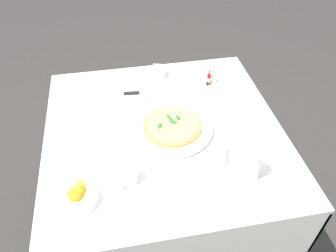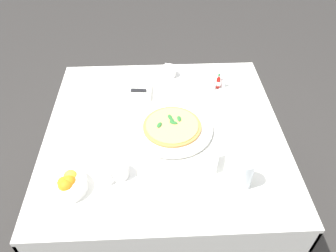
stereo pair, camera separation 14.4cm
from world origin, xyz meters
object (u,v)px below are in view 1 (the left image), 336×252
napkin_folded (122,96)px  dinner_knife (121,94)px  pizza (172,125)px  menu_card (224,155)px  pepper_shaker (213,78)px  hot_sauce_bottle (209,78)px  salt_shaker (204,82)px  coffee_cup_far_left (158,73)px  pizza_plate (172,128)px  coffee_cup_back_corner (128,176)px  water_glass_right_edge (252,166)px  citrus_bowl (77,195)px

napkin_folded → dinner_knife: dinner_knife is taller
pizza → menu_card: 0.27m
napkin_folded → pepper_shaker: 0.48m
hot_sauce_bottle → menu_card: hot_sauce_bottle is taller
dinner_knife → salt_shaker: (-0.42, -0.03, 0.00)m
pizza → pepper_shaker: (-0.28, -0.31, 0.00)m
pepper_shaker → dinner_knife: bearing=5.4°
coffee_cup_far_left → hot_sauce_bottle: hot_sauce_bottle is taller
pizza → coffee_cup_far_left: 0.41m
pizza_plate → menu_card: size_ratio=4.10×
napkin_folded → pizza: bearing=129.8°
coffee_cup_far_left → pepper_shaker: size_ratio=2.34×
salt_shaker → pizza_plate: bearing=52.9°
coffee_cup_back_corner → water_glass_right_edge: water_glass_right_edge is taller
pepper_shaker → menu_card: bearing=78.0°
pizza_plate → dinner_knife: bearing=-53.0°
dinner_knife → pizza_plate: bearing=131.7°
pizza → coffee_cup_back_corner: size_ratio=1.96×
citrus_bowl → napkin_folded: bearing=-109.7°
coffee_cup_far_left → salt_shaker: (-0.22, 0.12, -0.00)m
pizza → dinner_knife: size_ratio=1.30×
coffee_cup_far_left → water_glass_right_edge: size_ratio=1.06×
coffee_cup_back_corner → water_glass_right_edge: size_ratio=1.05×
pizza → coffee_cup_far_left: (-0.00, -0.41, 0.00)m
coffee_cup_back_corner → coffee_cup_far_left: coffee_cup_back_corner is taller
napkin_folded → hot_sauce_bottle: bearing=-172.4°
dinner_knife → hot_sauce_bottle: bearing=-170.8°
napkin_folded → water_glass_right_edge: bearing=131.0°
napkin_folded → dinner_knife: 0.01m
pizza_plate → menu_card: (-0.17, 0.21, 0.02)m
citrus_bowl → salt_shaker: bearing=-136.5°
pizza → pepper_shaker: pepper_shaker is taller
pizza → salt_shaker: salt_shaker is taller
napkin_folded → salt_shaker: salt_shaker is taller
coffee_cup_far_left → hot_sauce_bottle: 0.27m
napkin_folded → hot_sauce_bottle: (-0.45, -0.04, 0.02)m
coffee_cup_back_corner → napkin_folded: bearing=-91.9°
coffee_cup_back_corner → pepper_shaker: coffee_cup_back_corner is taller
coffee_cup_back_corner → salt_shaker: (-0.44, -0.54, -0.00)m
menu_card → pizza_plate: bearing=-124.5°
pizza_plate → coffee_cup_far_left: size_ratio=2.71×
napkin_folded → citrus_bowl: (0.20, 0.57, 0.02)m
water_glass_right_edge → hot_sauce_bottle: bearing=-90.5°
coffee_cup_back_corner → hot_sauce_bottle: bearing=-130.3°
pizza_plate → menu_card: 0.27m
pizza_plate → coffee_cup_back_corner: size_ratio=2.75×
menu_card → hot_sauce_bottle: bearing=-172.2°
dinner_knife → pepper_shaker: pepper_shaker is taller
salt_shaker → hot_sauce_bottle: bearing=-160.3°
pizza → hot_sauce_bottle: size_ratio=3.08×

